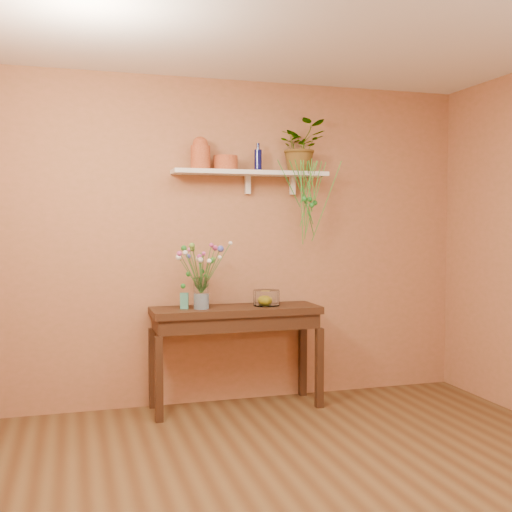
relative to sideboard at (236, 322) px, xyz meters
name	(u,v)px	position (x,y,z in m)	size (l,w,h in m)	color
room	(338,252)	(0.11, -1.76, 0.64)	(4.04, 4.04, 2.70)	brown
sideboard	(236,322)	(0.00, 0.00, 0.00)	(1.36, 0.44, 0.83)	#3A2214
wall_shelf	(252,174)	(0.17, 0.11, 1.21)	(1.30, 0.24, 0.19)	white
terracotta_jug	(200,154)	(-0.27, 0.09, 1.35)	(0.19, 0.19, 0.26)	#BD5B36
terracotta_pot	(226,163)	(-0.05, 0.12, 1.29)	(0.20, 0.20, 0.12)	#BD5B36
blue_bottle	(258,160)	(0.22, 0.12, 1.32)	(0.07, 0.07, 0.23)	#0A0B3F
spider_plant	(301,147)	(0.61, 0.14, 1.45)	(0.39, 0.34, 0.44)	#247826
plant_fronds	(309,196)	(0.62, -0.01, 1.02)	(0.55, 0.32, 0.69)	#247826
glass_vase	(201,295)	(-0.29, -0.04, 0.23)	(0.12, 0.12, 0.25)	white
bouquet	(200,260)	(-0.30, -0.03, 0.50)	(0.48, 0.41, 0.41)	#386B28
glass_bowl	(266,298)	(0.26, 0.00, 0.18)	(0.22, 0.22, 0.13)	white
lemon	(265,300)	(0.25, 0.01, 0.17)	(0.08, 0.08, 0.08)	yellow
carton	(184,301)	(-0.42, 0.01, 0.18)	(0.06, 0.05, 0.13)	teal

